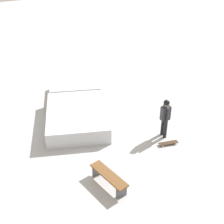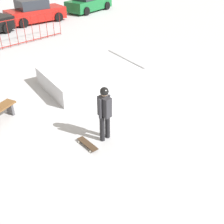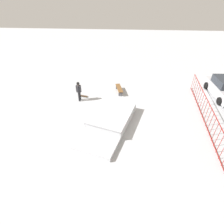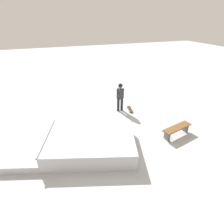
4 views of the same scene
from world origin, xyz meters
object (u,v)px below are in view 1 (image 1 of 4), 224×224
at_px(skateboard, 168,143).
at_px(skate_ramp, 76,112).
at_px(park_bench, 109,177).
at_px(skater, 165,115).

bearing_deg(skateboard, skate_ramp, -42.65).
relative_size(skate_ramp, park_bench, 3.60).
height_order(skateboard, park_bench, park_bench).
height_order(skater, skateboard, skater).
bearing_deg(park_bench, skateboard, -72.82).
relative_size(skateboard, park_bench, 0.50).
xyz_separation_m(skate_ramp, skateboard, (-3.58, -2.61, -0.24)).
distance_m(skater, skateboard, 1.12).
xyz_separation_m(skate_ramp, skater, (-2.98, -2.77, 0.69)).
distance_m(skate_ramp, skateboard, 4.44).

